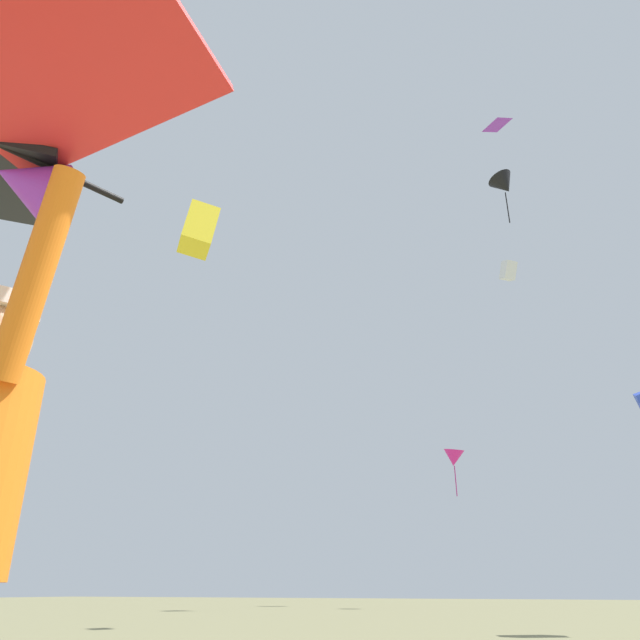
{
  "coord_description": "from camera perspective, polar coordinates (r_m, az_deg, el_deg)",
  "views": [
    {
      "loc": [
        1.27,
        -1.25,
        0.8
      ],
      "look_at": [
        -0.33,
        2.23,
        2.5
      ],
      "focal_mm": 34.19,
      "sensor_mm": 36.0,
      "label": 1
    }
  ],
  "objects": [
    {
      "name": "held_stunt_kite",
      "position": [
        2.38,
        -26.75,
        14.7
      ],
      "size": [
        1.7,
        1.15,
        0.4
      ],
      "color": "black"
    },
    {
      "name": "distant_kite_magenta_low_left",
      "position": [
        31.16,
        12.41,
        -12.5
      ],
      "size": [
        1.46,
        1.45,
        2.33
      ],
      "color": "#DB2393"
    },
    {
      "name": "distant_kite_yellow_mid_left",
      "position": [
        14.86,
        -11.27,
        8.27
      ],
      "size": [
        1.03,
        1.19,
        1.29
      ],
      "color": "yellow"
    },
    {
      "name": "distant_kite_black_mid_right",
      "position": [
        34.53,
        16.86,
        12.01
      ],
      "size": [
        2.0,
        1.8,
        3.14
      ],
      "color": "black"
    },
    {
      "name": "distant_kite_white_overhead_distant",
      "position": [
        40.32,
        17.21,
        4.44
      ],
      "size": [
        1.31,
        1.26,
        1.4
      ],
      "color": "white"
    },
    {
      "name": "distant_kite_purple_low_right",
      "position": [
        20.39,
        16.19,
        17.21
      ],
      "size": [
        0.8,
        0.76,
        0.42
      ],
      "color": "purple"
    }
  ]
}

